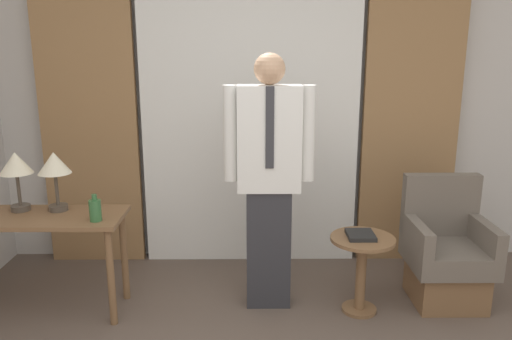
{
  "coord_description": "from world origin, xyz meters",
  "views": [
    {
      "loc": [
        0.01,
        -1.56,
        1.84
      ],
      "look_at": [
        0.04,
        1.63,
        1.05
      ],
      "focal_mm": 35.0,
      "sensor_mm": 36.0,
      "label": 1
    }
  ],
  "objects_px": {
    "table_lamp_right": "(54,167)",
    "armchair": "(446,256)",
    "bottle_near_edge": "(95,210)",
    "table_lamp_left": "(16,167)",
    "person": "(269,174)",
    "book": "(361,235)",
    "desk": "(35,231)",
    "side_table": "(362,262)"
  },
  "relations": [
    {
      "from": "table_lamp_right",
      "to": "armchair",
      "type": "bearing_deg",
      "value": 0.74
    },
    {
      "from": "table_lamp_right",
      "to": "bottle_near_edge",
      "type": "xyz_separation_m",
      "value": [
        0.33,
        -0.22,
        -0.24
      ]
    },
    {
      "from": "table_lamp_left",
      "to": "bottle_near_edge",
      "type": "height_order",
      "value": "table_lamp_left"
    },
    {
      "from": "person",
      "to": "armchair",
      "type": "relative_size",
      "value": 1.97
    },
    {
      "from": "book",
      "to": "table_lamp_left",
      "type": "bearing_deg",
      "value": 177.06
    },
    {
      "from": "table_lamp_right",
      "to": "person",
      "type": "relative_size",
      "value": 0.23
    },
    {
      "from": "table_lamp_left",
      "to": "book",
      "type": "height_order",
      "value": "table_lamp_left"
    },
    {
      "from": "bottle_near_edge",
      "to": "armchair",
      "type": "relative_size",
      "value": 0.2
    },
    {
      "from": "desk",
      "to": "side_table",
      "type": "height_order",
      "value": "desk"
    },
    {
      "from": "bottle_near_edge",
      "to": "person",
      "type": "xyz_separation_m",
      "value": [
        1.15,
        0.2,
        0.19
      ]
    },
    {
      "from": "table_lamp_left",
      "to": "bottle_near_edge",
      "type": "relative_size",
      "value": 2.29
    },
    {
      "from": "person",
      "to": "side_table",
      "type": "relative_size",
      "value": 3.23
    },
    {
      "from": "desk",
      "to": "bottle_near_edge",
      "type": "relative_size",
      "value": 6.68
    },
    {
      "from": "desk",
      "to": "person",
      "type": "distance_m",
      "value": 1.66
    },
    {
      "from": "person",
      "to": "book",
      "type": "xyz_separation_m",
      "value": [
        0.63,
        -0.1,
        -0.41
      ]
    },
    {
      "from": "table_lamp_left",
      "to": "book",
      "type": "relative_size",
      "value": 2.03
    },
    {
      "from": "desk",
      "to": "book",
      "type": "bearing_deg",
      "value": -0.36
    },
    {
      "from": "bottle_near_edge",
      "to": "person",
      "type": "height_order",
      "value": "person"
    },
    {
      "from": "table_lamp_right",
      "to": "book",
      "type": "distance_m",
      "value": 2.17
    },
    {
      "from": "armchair",
      "to": "side_table",
      "type": "height_order",
      "value": "armchair"
    },
    {
      "from": "desk",
      "to": "armchair",
      "type": "bearing_deg",
      "value": 2.82
    },
    {
      "from": "person",
      "to": "book",
      "type": "distance_m",
      "value": 0.77
    },
    {
      "from": "armchair",
      "to": "book",
      "type": "xyz_separation_m",
      "value": [
        -0.68,
        -0.16,
        0.23
      ]
    },
    {
      "from": "desk",
      "to": "book",
      "type": "xyz_separation_m",
      "value": [
        2.25,
        -0.01,
        -0.03
      ]
    },
    {
      "from": "table_lamp_right",
      "to": "armchair",
      "type": "height_order",
      "value": "table_lamp_right"
    },
    {
      "from": "armchair",
      "to": "desk",
      "type": "bearing_deg",
      "value": -177.18
    },
    {
      "from": "person",
      "to": "side_table",
      "type": "xyz_separation_m",
      "value": [
        0.65,
        -0.11,
        -0.61
      ]
    },
    {
      "from": "armchair",
      "to": "side_table",
      "type": "bearing_deg",
      "value": -165.86
    },
    {
      "from": "armchair",
      "to": "book",
      "type": "height_order",
      "value": "armchair"
    },
    {
      "from": "table_lamp_left",
      "to": "table_lamp_right",
      "type": "relative_size",
      "value": 1.0
    },
    {
      "from": "table_lamp_left",
      "to": "person",
      "type": "distance_m",
      "value": 1.75
    },
    {
      "from": "side_table",
      "to": "person",
      "type": "bearing_deg",
      "value": 170.15
    },
    {
      "from": "desk",
      "to": "table_lamp_left",
      "type": "xyz_separation_m",
      "value": [
        -0.13,
        0.11,
        0.43
      ]
    },
    {
      "from": "book",
      "to": "person",
      "type": "bearing_deg",
      "value": 170.63
    },
    {
      "from": "side_table",
      "to": "book",
      "type": "bearing_deg",
      "value": 151.85
    },
    {
      "from": "desk",
      "to": "book",
      "type": "relative_size",
      "value": 5.93
    },
    {
      "from": "bottle_near_edge",
      "to": "armchair",
      "type": "height_order",
      "value": "armchair"
    },
    {
      "from": "armchair",
      "to": "table_lamp_left",
      "type": "bearing_deg",
      "value": -179.33
    },
    {
      "from": "table_lamp_left",
      "to": "side_table",
      "type": "distance_m",
      "value": 2.49
    },
    {
      "from": "desk",
      "to": "person",
      "type": "xyz_separation_m",
      "value": [
        1.62,
        0.09,
        0.39
      ]
    },
    {
      "from": "table_lamp_right",
      "to": "side_table",
      "type": "distance_m",
      "value": 2.24
    },
    {
      "from": "table_lamp_left",
      "to": "side_table",
      "type": "xyz_separation_m",
      "value": [
        2.4,
        -0.13,
        -0.66
      ]
    }
  ]
}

